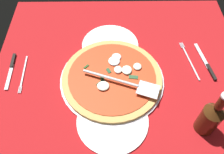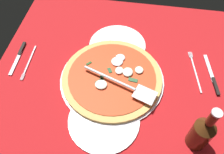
{
  "view_description": "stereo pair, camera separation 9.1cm",
  "coord_description": "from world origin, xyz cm",
  "px_view_note": "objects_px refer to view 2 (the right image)",
  "views": [
    {
      "loc": [
        -51.92,
        4.15,
        76.53
      ],
      "look_at": [
        1.67,
        3.51,
        2.28
      ],
      "focal_mm": 37.92,
      "sensor_mm": 36.0,
      "label": 1
    },
    {
      "loc": [
        -51.25,
        -4.97,
        76.53
      ],
      "look_at": [
        1.67,
        3.51,
        2.28
      ],
      "focal_mm": 37.92,
      "sensor_mm": 36.0,
      "label": 2
    }
  ],
  "objects_px": {
    "dinner_plate_right": "(117,45)",
    "pizza_server": "(123,84)",
    "place_setting_far": "(24,59)",
    "pizza": "(112,77)",
    "place_setting_near": "(204,75)",
    "dinner_plate_left": "(104,120)",
    "beer_bottle": "(202,132)"
  },
  "relations": [
    {
      "from": "dinner_plate_right",
      "to": "pizza_server",
      "type": "bearing_deg",
      "value": -166.83
    },
    {
      "from": "place_setting_far",
      "to": "dinner_plate_right",
      "type": "bearing_deg",
      "value": 108.12
    },
    {
      "from": "dinner_plate_right",
      "to": "pizza_server",
      "type": "relative_size",
      "value": 0.86
    },
    {
      "from": "pizza",
      "to": "pizza_server",
      "type": "distance_m",
      "value": 0.07
    },
    {
      "from": "place_setting_near",
      "to": "dinner_plate_left",
      "type": "bearing_deg",
      "value": 115.33
    },
    {
      "from": "pizza",
      "to": "dinner_plate_right",
      "type": "bearing_deg",
      "value": 2.14
    },
    {
      "from": "beer_bottle",
      "to": "place_setting_far",
      "type": "bearing_deg",
      "value": 70.19
    },
    {
      "from": "dinner_plate_right",
      "to": "beer_bottle",
      "type": "xyz_separation_m",
      "value": [
        -0.39,
        -0.32,
        0.08
      ]
    },
    {
      "from": "pizza_server",
      "to": "place_setting_far",
      "type": "xyz_separation_m",
      "value": [
        0.09,
        0.43,
        -0.04
      ]
    },
    {
      "from": "pizza_server",
      "to": "dinner_plate_right",
      "type": "bearing_deg",
      "value": 123.22
    },
    {
      "from": "dinner_plate_left",
      "to": "place_setting_near",
      "type": "relative_size",
      "value": 1.11
    },
    {
      "from": "pizza_server",
      "to": "place_setting_far",
      "type": "bearing_deg",
      "value": -171.66
    },
    {
      "from": "dinner_plate_left",
      "to": "dinner_plate_right",
      "type": "height_order",
      "value": "same"
    },
    {
      "from": "dinner_plate_right",
      "to": "place_setting_far",
      "type": "distance_m",
      "value": 0.4
    },
    {
      "from": "dinner_plate_right",
      "to": "dinner_plate_left",
      "type": "bearing_deg",
      "value": -179.07
    },
    {
      "from": "pizza_server",
      "to": "pizza",
      "type": "bearing_deg",
      "value": 156.83
    },
    {
      "from": "dinner_plate_left",
      "to": "dinner_plate_right",
      "type": "distance_m",
      "value": 0.36
    },
    {
      "from": "dinner_plate_right",
      "to": "place_setting_near",
      "type": "height_order",
      "value": "place_setting_near"
    },
    {
      "from": "pizza",
      "to": "pizza_server",
      "type": "relative_size",
      "value": 1.35
    },
    {
      "from": "dinner_plate_left",
      "to": "pizza",
      "type": "relative_size",
      "value": 0.65
    },
    {
      "from": "place_setting_near",
      "to": "place_setting_far",
      "type": "bearing_deg",
      "value": 82.35
    },
    {
      "from": "dinner_plate_left",
      "to": "beer_bottle",
      "type": "relative_size",
      "value": 1.19
    },
    {
      "from": "dinner_plate_right",
      "to": "beer_bottle",
      "type": "distance_m",
      "value": 0.51
    },
    {
      "from": "place_setting_near",
      "to": "place_setting_far",
      "type": "xyz_separation_m",
      "value": [
        -0.03,
        0.74,
        0.0
      ]
    },
    {
      "from": "dinner_plate_right",
      "to": "pizza",
      "type": "relative_size",
      "value": 0.63
    },
    {
      "from": "pizza_server",
      "to": "dinner_plate_left",
      "type": "bearing_deg",
      "value": -89.55
    },
    {
      "from": "dinner_plate_left",
      "to": "pizza_server",
      "type": "distance_m",
      "value": 0.15
    },
    {
      "from": "dinner_plate_right",
      "to": "pizza_server",
      "type": "height_order",
      "value": "pizza_server"
    },
    {
      "from": "dinner_plate_left",
      "to": "place_setting_near",
      "type": "distance_m",
      "value": 0.44
    },
    {
      "from": "place_setting_far",
      "to": "beer_bottle",
      "type": "xyz_separation_m",
      "value": [
        -0.25,
        -0.69,
        0.08
      ]
    },
    {
      "from": "dinner_plate_right",
      "to": "beer_bottle",
      "type": "bearing_deg",
      "value": -140.8
    },
    {
      "from": "pizza_server",
      "to": "place_setting_far",
      "type": "height_order",
      "value": "pizza_server"
    }
  ]
}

